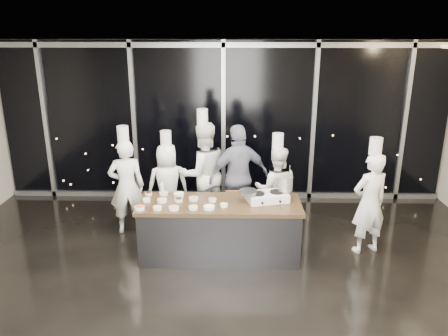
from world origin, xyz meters
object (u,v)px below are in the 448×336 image
Objects in this scene: guest at (239,177)px; chef_far_left at (127,186)px; chef_left at (168,184)px; chef_center at (203,173)px; stove at (267,197)px; chef_right at (276,189)px; frying_pan at (248,192)px; chef_side at (369,202)px; stock_pot at (285,183)px; demo_counter at (220,229)px.

chef_far_left is at bearing -13.95° from guest.
chef_left is 0.83× the size of chef_center.
stove is 1.58m from chef_center.
chef_center is at bearing -173.79° from chef_far_left.
chef_right is at bearing 60.99° from stove.
frying_pan is 0.27× the size of chef_side.
chef_right is (0.52, 0.92, -0.29)m from frying_pan.
stock_pot reaches higher than frying_pan.
guest is at bearing 163.83° from chef_left.
chef_far_left is 1.08× the size of chef_right.
chef_center is (1.28, 0.43, 0.09)m from chef_far_left.
chef_center is at bearing -41.68° from chef_side.
chef_right is (1.28, -0.32, -0.17)m from chef_center.
demo_counter is 1.53m from chef_left.
frying_pan is at bearing -165.47° from stock_pot.
stove is 1.35× the size of frying_pan.
chef_left is 0.99× the size of chef_right.
guest is at bearing 97.95° from stove.
stove is at bearing -162.60° from stock_pot.
chef_far_left is (-2.34, 0.75, -0.12)m from stove.
guest is (1.26, -0.04, 0.16)m from chef_left.
demo_counter is 1.40m from chef_center.
chef_center is at bearing 117.30° from stove.
chef_side is (3.28, -0.94, 0.07)m from chef_left.
chef_left is at bearing -11.94° from chef_center.
chef_right reaches higher than demo_counter.
chef_center is 1.33m from chef_right.
chef_right is (-0.06, 0.77, -0.38)m from stock_pot.
stock_pot is 1.35m from chef_side.
chef_right is at bearing 45.22° from demo_counter.
stock_pot is 0.12× the size of guest.
chef_right reaches higher than chef_left.
chef_side reaches higher than frying_pan.
chef_left is at bearing 153.75° from stock_pot.
demo_counter is at bearing 172.88° from stove.
chef_center reaches higher than chef_right.
frying_pan is 1.80m from chef_left.
chef_side is at bearing 154.32° from chef_right.
chef_left is at bearing -3.58° from chef_right.
chef_left reaches higher than frying_pan.
chef_right is at bearing -48.06° from chef_side.
demo_counter is 1.31× the size of chef_far_left.
stock_pot is 0.86m from chef_right.
chef_left is 3.41m from chef_side.
chef_left is at bearing -35.89° from chef_side.
chef_center is (-0.33, 1.27, 0.49)m from demo_counter.
stock_pot is at bearing -0.10° from frying_pan.
stove is at bearing -15.74° from chef_side.
demo_counter is 1.38m from chef_right.
chef_center is 1.20× the size of chef_right.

